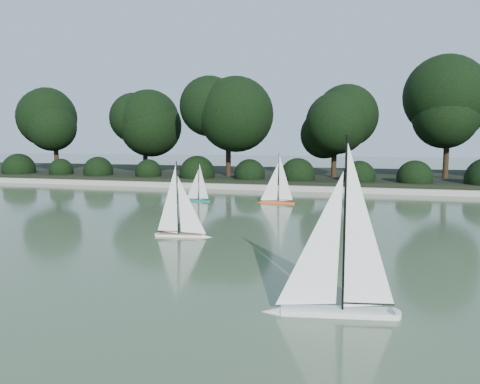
{
  "coord_description": "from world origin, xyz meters",
  "views": [
    {
      "loc": [
        2.28,
        -6.49,
        1.77
      ],
      "look_at": [
        -0.17,
        2.37,
        0.7
      ],
      "focal_mm": 35.0,
      "sensor_mm": 36.0,
      "label": 1
    }
  ],
  "objects_px": {
    "sailboat_orange": "(274,195)",
    "sailboat_teal": "(196,194)",
    "sailboat_white_a": "(327,285)",
    "sailboat_white_b": "(185,224)"
  },
  "relations": [
    {
      "from": "sailboat_white_a",
      "to": "sailboat_teal",
      "type": "bearing_deg",
      "value": 119.36
    },
    {
      "from": "sailboat_white_a",
      "to": "sailboat_orange",
      "type": "height_order",
      "value": "sailboat_white_a"
    },
    {
      "from": "sailboat_white_a",
      "to": "sailboat_teal",
      "type": "relative_size",
      "value": 1.61
    },
    {
      "from": "sailboat_teal",
      "to": "sailboat_white_b",
      "type": "bearing_deg",
      "value": -71.57
    },
    {
      "from": "sailboat_white_a",
      "to": "sailboat_orange",
      "type": "relative_size",
      "value": 1.31
    },
    {
      "from": "sailboat_white_a",
      "to": "sailboat_white_b",
      "type": "bearing_deg",
      "value": 132.03
    },
    {
      "from": "sailboat_orange",
      "to": "sailboat_teal",
      "type": "relative_size",
      "value": 1.23
    },
    {
      "from": "sailboat_orange",
      "to": "sailboat_teal",
      "type": "xyz_separation_m",
      "value": [
        -2.22,
        -0.15,
        -0.04
      ]
    },
    {
      "from": "sailboat_white_b",
      "to": "sailboat_teal",
      "type": "xyz_separation_m",
      "value": [
        -1.52,
        4.57,
        -0.04
      ]
    },
    {
      "from": "sailboat_white_b",
      "to": "sailboat_white_a",
      "type": "bearing_deg",
      "value": -47.97
    }
  ]
}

